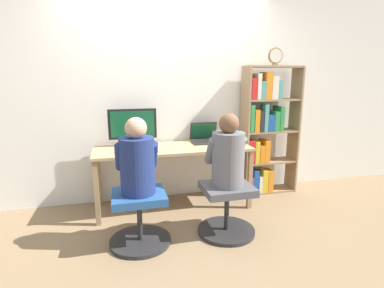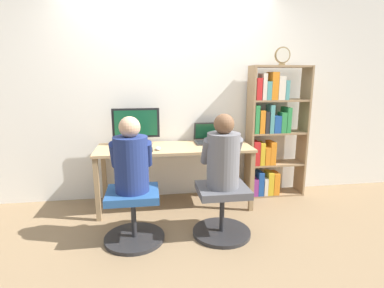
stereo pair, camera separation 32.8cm
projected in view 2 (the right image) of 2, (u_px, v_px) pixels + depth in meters
The scene contains 13 objects.
ground_plane at pixel (178, 217), 3.34m from camera, with size 14.00×14.00×0.00m, color #846B4C.
wall_back at pixel (171, 95), 3.72m from camera, with size 10.00×0.05×2.60m.
desk at pixel (175, 153), 3.50m from camera, with size 1.79×0.63×0.73m.
desktop_monitor at pixel (136, 125), 3.53m from camera, with size 0.55×0.17×0.44m.
laptop at pixel (209, 139), 3.68m from camera, with size 0.34×0.28×0.24m.
keyboard at pixel (135, 150), 3.26m from camera, with size 0.38×0.14×0.03m.
computer_mouse_by_keyboard at pixel (158, 148), 3.31m from camera, with size 0.06×0.09×0.04m.
office_chair_left at pixel (134, 215), 2.81m from camera, with size 0.57×0.57×0.50m.
office_chair_right at pixel (222, 209), 2.91m from camera, with size 0.57×0.57×0.50m.
person_at_monitor at pixel (131, 159), 2.69m from camera, with size 0.38×0.34×0.69m.
person_at_laptop at pixel (223, 156), 2.80m from camera, with size 0.38×0.34×0.70m.
bookshelf at pixel (271, 133), 3.78m from camera, with size 0.74×0.27×1.66m.
desk_clock at pixel (282, 56), 3.54m from camera, with size 0.19×0.03×0.21m.
Camera 2 is at (-0.30, -3.07, 1.52)m, focal length 28.00 mm.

